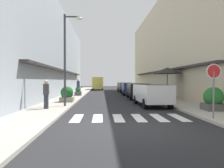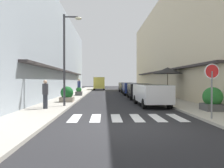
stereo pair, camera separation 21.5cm
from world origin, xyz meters
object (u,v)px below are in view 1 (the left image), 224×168
Objects in this scene: delivery_van at (98,82)px; planter_midblock at (67,95)px; street_lamp at (68,51)px; cafe_umbrella at (167,71)px; parked_car_far at (130,87)px; pedestrian_walking_far at (78,87)px; parked_car_mid at (138,89)px; planter_corner at (213,99)px; planter_far at (78,92)px; parked_car_near at (152,93)px; pedestrian_walking_near at (46,94)px; parked_car_distant at (125,86)px; round_street_sign at (214,77)px.

planter_midblock is at bearing -94.50° from delivery_van.
cafe_umbrella is (7.89, 4.69, -1.05)m from street_lamp.
pedestrian_walking_far is at bearing -158.47° from parked_car_far.
parked_car_mid is 3.83× the size of planter_midblock.
delivery_van reaches higher than planter_midblock.
planter_far is (-8.64, 12.26, -0.18)m from planter_corner.
street_lamp is 9.10m from planter_corner.
planter_far is at bearing -96.09° from delivery_van.
parked_car_near is 26.48m from delivery_van.
parked_car_near and parked_car_far have the same top height.
street_lamp reaches higher than pedestrian_walking_near.
delivery_van is at bearing 99.04° from parked_car_near.
pedestrian_walking_far reaches higher than planter_midblock.
cafe_umbrella is at bearing 30.71° from street_lamp.
parked_car_near is at bearing -90.00° from parked_car_far.
parked_car_distant is 1.94× the size of round_street_sign.
planter_midblock is at bearing -111.68° from parked_car_distant.
street_lamp is 3.16m from pedestrian_walking_near.
round_street_sign is at bearing -75.92° from parked_car_near.
parked_car_distant is (0.00, 17.34, 0.00)m from parked_car_near.
planter_far is at bearing -158.75° from parked_car_far.
planter_far is 0.52× the size of pedestrian_walking_far.
planter_corner is 10.16m from planter_midblock.
street_lamp is 10.08m from pedestrian_walking_far.
planter_corner is 15.00m from planter_far.
parked_car_far is at bearing 57.13° from planter_midblock.
parked_car_near is 10.91m from pedestrian_walking_far.
planter_midblock is (-6.05, -9.36, -0.25)m from parked_car_far.
planter_far is (-5.97, -8.18, -0.38)m from parked_car_distant.
pedestrian_walking_near is at bearing -130.49° from parked_car_mid.
parked_car_near and parked_car_mid have the same top height.
delivery_van is 17.10m from pedestrian_walking_far.
parked_car_mid is at bearing 31.00° from planter_midblock.
pedestrian_walking_near is 0.92× the size of pedestrian_walking_far.
parked_car_near is at bearing 77.81° from pedestrian_walking_near.
parked_car_distant is 10.13m from pedestrian_walking_far.
round_street_sign is 16.51m from planter_far.
parked_car_near is 0.83× the size of delivery_van.
pedestrian_walking_near is (-8.91, -6.05, -1.61)m from cafe_umbrella.
round_street_sign is 0.84× the size of cafe_umbrella.
cafe_umbrella is at bearing 13.21° from planter_midblock.
delivery_van is at bearing 146.33° from pedestrian_walking_near.
planter_corner is (2.67, -20.43, -0.20)m from parked_car_distant.
parked_car_distant is at bearing -45.27° from pedestrian_walking_far.
parked_car_near is 2.73× the size of pedestrian_walking_near.
street_lamp is (-1.41, -26.74, 2.25)m from delivery_van.
parked_car_distant is 9.75m from delivery_van.
street_lamp reaches higher than delivery_van.
planter_midblock reaches higher than planter_far.
round_street_sign reaches higher than parked_car_near.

